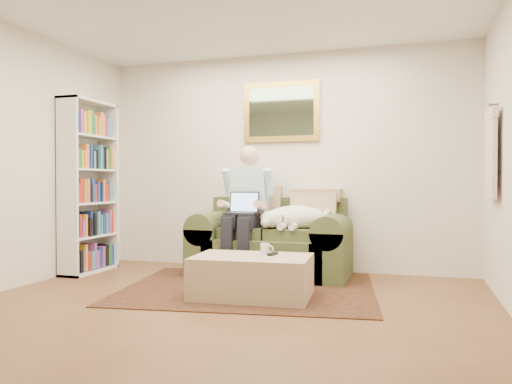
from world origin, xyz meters
The scene contains 12 objects.
room_shell centered at (0.00, 0.35, 1.30)m, with size 4.51×5.00×2.61m.
rug centered at (-0.02, 1.28, 0.01)m, with size 2.42×1.93×0.01m, color black.
sofa centered at (0.00, 2.03, 0.30)m, with size 1.74×0.88×1.04m.
seated_man centered at (-0.27, 1.87, 0.73)m, with size 0.57×0.82×1.46m, color #8CC7D8, non-canonical shape.
laptop centered at (-0.27, 1.80, 0.77)m, with size 0.34×0.27×0.24m.
sleeping_dog centered at (0.31, 1.94, 0.67)m, with size 0.72×0.45×0.27m, color white, non-canonical shape.
ottoman centered at (0.13, 0.92, 0.19)m, with size 1.05×0.67×0.38m, color tan.
coffee_mug centered at (0.21, 1.06, 0.43)m, with size 0.08×0.08×0.10m, color white.
tv_remote centered at (0.29, 1.02, 0.39)m, with size 0.05×0.15×0.02m, color black.
bookshelf centered at (-2.10, 1.60, 1.00)m, with size 0.28×0.80×2.00m, color white, non-canonical shape.
wall_mirror centered at (0.00, 2.47, 1.90)m, with size 0.94×0.04×0.72m.
hanging_shirt centered at (2.19, 1.60, 1.35)m, with size 0.06×0.52×0.90m, color #F4D0C9, non-canonical shape.
Camera 1 is at (1.51, -3.37, 1.04)m, focal length 35.00 mm.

